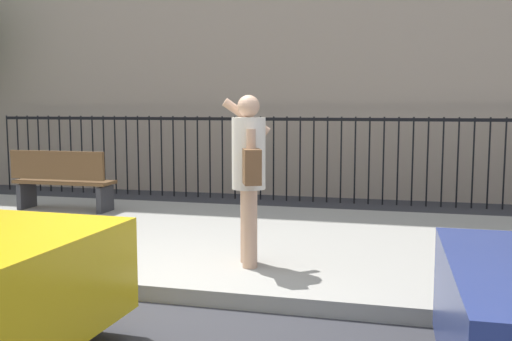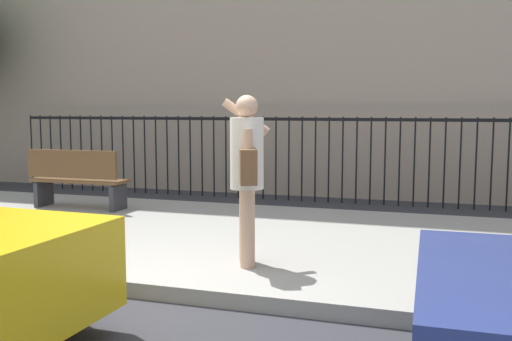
% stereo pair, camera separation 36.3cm
% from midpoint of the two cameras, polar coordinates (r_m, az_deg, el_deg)
% --- Properties ---
extents(ground_plane, '(60.00, 60.00, 0.00)m').
position_cam_midpoint_polar(ground_plane, '(5.40, -9.62, -12.71)').
color(ground_plane, '#333338').
extents(sidewalk, '(28.00, 4.40, 0.15)m').
position_cam_midpoint_polar(sidewalk, '(7.32, -1.63, -6.94)').
color(sidewalk, '#9E9B93').
rests_on(sidewalk, ground).
extents(iron_fence, '(12.03, 0.04, 1.60)m').
position_cam_midpoint_polar(iron_fence, '(10.71, 4.97, 2.34)').
color(iron_fence, black).
rests_on(iron_fence, ground).
extents(pedestrian_on_phone, '(0.55, 0.72, 1.73)m').
position_cam_midpoint_polar(pedestrian_on_phone, '(5.68, 0.92, 0.31)').
color(pedestrian_on_phone, tan).
rests_on(pedestrian_on_phone, sidewalk).
extents(street_bench, '(1.60, 0.45, 0.95)m').
position_cam_midpoint_polar(street_bench, '(9.40, -16.58, -0.71)').
color(street_bench, brown).
rests_on(street_bench, sidewalk).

